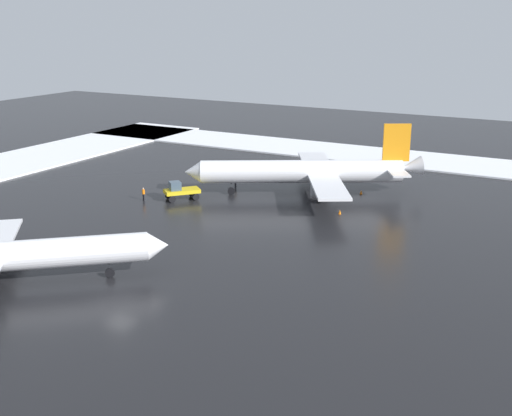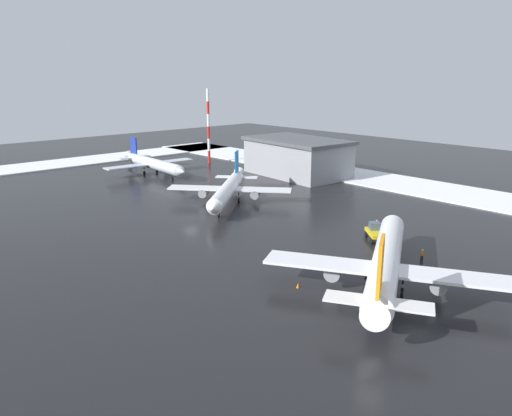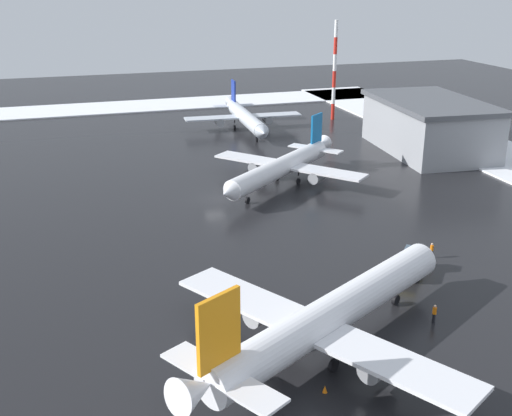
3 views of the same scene
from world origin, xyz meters
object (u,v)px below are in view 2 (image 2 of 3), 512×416
pushback_tug (376,231)px  ground_crew_mid_apron (377,224)px  cargo_hangar (297,157)px  traffic_cone_mid_line (378,314)px  airplane_parked_starboard (386,261)px  traffic_cone_wingtip_side (298,286)px  traffic_cone_near_nose (412,306)px  airplane_distant_tail (228,190)px  antenna_mast (208,126)px  ground_crew_beside_wing (422,255)px  airplane_parked_portside (153,164)px

pushback_tug → ground_crew_mid_apron: 4.81m
cargo_hangar → traffic_cone_mid_line: bearing=144.1°
airplane_parked_starboard → traffic_cone_wingtip_side: size_ratio=53.40×
traffic_cone_mid_line → traffic_cone_near_nose: bearing=-108.3°
airplane_distant_tail → cargo_hangar: (10.23, -29.83, 1.65)m
antenna_mast → traffic_cone_near_nose: size_ratio=36.17×
airplane_parked_starboard → cargo_hangar: bearing=21.9°
ground_crew_beside_wing → traffic_cone_near_nose: size_ratio=3.11×
airplane_parked_portside → traffic_cone_near_nose: bearing=-9.5°
pushback_tug → traffic_cone_near_nose: size_ratio=8.97×
traffic_cone_near_nose → ground_crew_mid_apron: bearing=-47.8°
airplane_distant_tail → traffic_cone_near_nose: size_ratio=42.34×
airplane_parked_starboard → ground_crew_beside_wing: bearing=-22.7°
airplane_parked_portside → antenna_mast: 21.96m
antenna_mast → traffic_cone_wingtip_side: 85.60m
ground_crew_mid_apron → traffic_cone_near_nose: (-18.11, 19.96, -0.70)m
pushback_tug → antenna_mast: antenna_mast is taller
ground_crew_mid_apron → traffic_cone_mid_line: size_ratio=3.11×
ground_crew_mid_apron → traffic_cone_wingtip_side: (-6.58, 24.99, -0.70)m
airplane_parked_starboard → traffic_cone_near_nose: size_ratio=53.40×
cargo_hangar → traffic_cone_wingtip_side: 66.01m
ground_crew_beside_wing → cargo_hangar: 58.76m
ground_crew_mid_apron → traffic_cone_mid_line: (-16.74, 24.11, -0.70)m
cargo_hangar → traffic_cone_wingtip_side: cargo_hangar is taller
airplane_parked_starboard → airplane_distant_tail: airplane_parked_starboard is taller
antenna_mast → traffic_cone_near_nose: (-84.86, 38.07, -9.67)m
ground_crew_mid_apron → traffic_cone_wingtip_side: ground_crew_mid_apron is taller
antenna_mast → traffic_cone_wingtip_side: (-73.32, 43.10, -9.67)m
airplane_parked_portside → ground_crew_mid_apron: (-62.24, -2.12, -1.73)m
pushback_tug → cargo_hangar: cargo_hangar is taller
ground_crew_beside_wing → antenna_mast: bearing=69.9°
antenna_mast → traffic_cone_near_nose: 93.51m
ground_crew_mid_apron → traffic_cone_wingtip_side: bearing=119.3°
airplane_parked_portside → ground_crew_mid_apron: airplane_parked_portside is taller
ground_crew_beside_wing → traffic_cone_near_nose: ground_crew_beside_wing is taller
pushback_tug → traffic_cone_mid_line: (-14.16, 20.06, -1.01)m
ground_crew_mid_apron → traffic_cone_wingtip_side: 25.85m
airplane_distant_tail → pushback_tug: 30.97m
antenna_mast → cargo_hangar: 29.24m
airplane_parked_portside → traffic_cone_mid_line: (-78.98, 21.99, -2.42)m
airplane_parked_starboard → cargo_hangar: size_ratio=1.12×
ground_crew_mid_apron → traffic_cone_near_nose: size_ratio=3.11×
pushback_tug → antenna_mast: bearing=22.4°
cargo_hangar → traffic_cone_wingtip_side: size_ratio=47.51×
traffic_cone_wingtip_side → ground_crew_beside_wing: bearing=-106.4°
ground_crew_mid_apron → pushback_tug: bearing=137.0°
ground_crew_mid_apron → cargo_hangar: cargo_hangar is taller
pushback_tug → ground_crew_mid_apron: bearing=-17.4°
antenna_mast → airplane_parked_portside: bearing=102.6°
airplane_distant_tail → ground_crew_mid_apron: (-28.24, -6.75, -1.82)m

